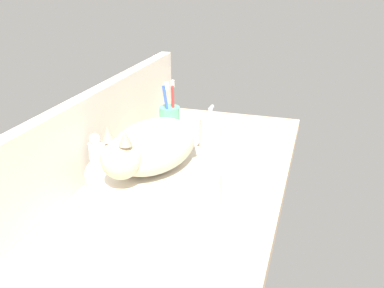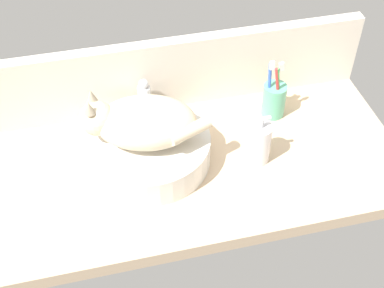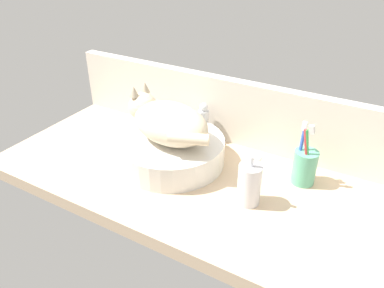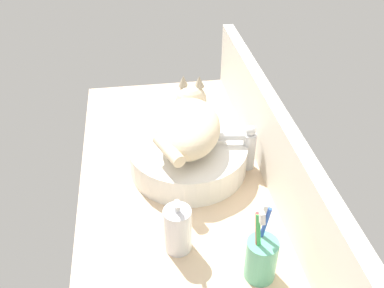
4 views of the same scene
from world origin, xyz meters
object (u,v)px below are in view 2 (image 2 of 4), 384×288
at_px(sink_basin, 149,149).
at_px(soap_dispenser, 259,143).
at_px(faucet, 145,101).
at_px(cat, 141,122).
at_px(toothbrush_cup, 274,99).

relative_size(sink_basin, soap_dispenser, 2.20).
bearing_deg(soap_dispenser, faucet, 140.26).
height_order(sink_basin, cat, cat).
bearing_deg(cat, toothbrush_cup, 13.73).
bearing_deg(soap_dispenser, sink_basin, 167.43).
bearing_deg(sink_basin, faucet, 82.95).
distance_m(sink_basin, cat, 0.10).
bearing_deg(cat, soap_dispenser, -12.41).
bearing_deg(toothbrush_cup, cat, -166.27).
relative_size(faucet, toothbrush_cup, 0.73).
relative_size(faucet, soap_dispenser, 0.93).
height_order(sink_basin, toothbrush_cup, toothbrush_cup).
bearing_deg(faucet, cat, -102.14).
relative_size(sink_basin, faucet, 2.36).
xyz_separation_m(cat, faucet, (0.03, 0.15, -0.06)).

